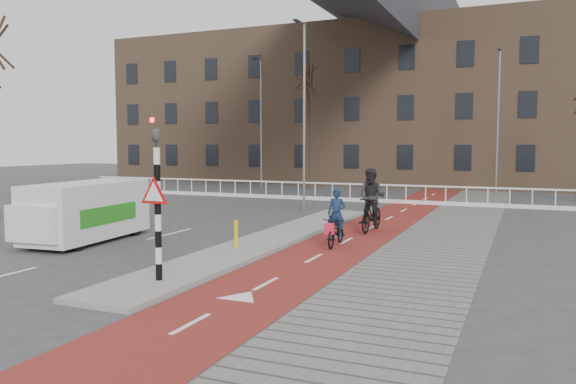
% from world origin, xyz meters
% --- Properties ---
extents(ground, '(120.00, 120.00, 0.00)m').
position_xyz_m(ground, '(0.00, 0.00, 0.00)').
color(ground, '#38383A').
rests_on(ground, ground).
extents(bike_lane, '(2.50, 60.00, 0.01)m').
position_xyz_m(bike_lane, '(1.50, 10.00, 0.01)').
color(bike_lane, maroon).
rests_on(bike_lane, ground).
extents(sidewalk, '(3.00, 60.00, 0.01)m').
position_xyz_m(sidewalk, '(4.30, 10.00, 0.01)').
color(sidewalk, slate).
rests_on(sidewalk, ground).
extents(curb_island, '(1.80, 16.00, 0.12)m').
position_xyz_m(curb_island, '(-0.70, 4.00, 0.06)').
color(curb_island, gray).
rests_on(curb_island, ground).
extents(traffic_signal, '(0.80, 0.80, 3.68)m').
position_xyz_m(traffic_signal, '(-0.60, -2.02, 1.99)').
color(traffic_signal, black).
rests_on(traffic_signal, curb_island).
extents(bollard, '(0.12, 0.12, 0.77)m').
position_xyz_m(bollard, '(-0.90, 2.09, 0.51)').
color(bollard, '#E3B30C').
rests_on(bollard, curb_island).
extents(cyclist_near, '(0.67, 1.68, 1.74)m').
position_xyz_m(cyclist_near, '(1.49, 3.97, 0.59)').
color(cyclist_near, black).
rests_on(cyclist_near, bike_lane).
extents(cyclist_far, '(1.00, 2.13, 2.22)m').
position_xyz_m(cyclist_far, '(1.76, 7.12, 0.93)').
color(cyclist_far, black).
rests_on(cyclist_far, bike_lane).
extents(van, '(2.11, 4.49, 1.87)m').
position_xyz_m(van, '(-6.05, 1.77, 0.99)').
color(van, silver).
rests_on(van, ground).
extents(railing, '(28.00, 0.10, 0.99)m').
position_xyz_m(railing, '(-5.00, 17.00, 0.31)').
color(railing, silver).
rests_on(railing, ground).
extents(townhouse_row, '(46.00, 10.00, 15.90)m').
position_xyz_m(townhouse_row, '(-3.00, 32.00, 7.81)').
color(townhouse_row, '#7F6047').
rests_on(townhouse_row, ground).
extents(tree_mid, '(0.26, 0.26, 8.53)m').
position_xyz_m(tree_mid, '(-7.23, 24.18, 4.26)').
color(tree_mid, '#322216').
rests_on(tree_mid, ground).
extents(streetlight_near, '(0.12, 0.12, 8.64)m').
position_xyz_m(streetlight_near, '(-2.83, 12.34, 4.32)').
color(streetlight_near, slate).
rests_on(streetlight_near, ground).
extents(streetlight_left, '(0.12, 0.12, 8.77)m').
position_xyz_m(streetlight_left, '(-9.77, 22.12, 4.38)').
color(streetlight_left, slate).
rests_on(streetlight_left, ground).
extents(streetlight_right, '(0.12, 0.12, 8.54)m').
position_xyz_m(streetlight_right, '(5.08, 23.03, 4.27)').
color(streetlight_right, slate).
rests_on(streetlight_right, ground).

